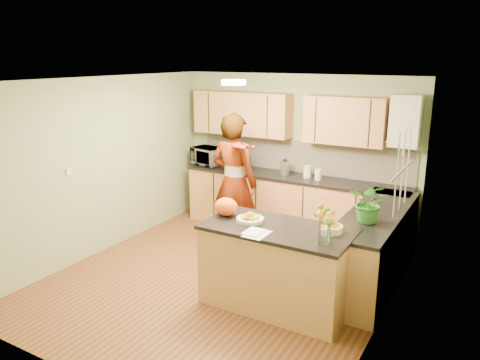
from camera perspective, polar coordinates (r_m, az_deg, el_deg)
The scene contains 28 objects.
floor at distance 6.15m, azimuth -2.16°, elevation -11.89°, with size 4.50×4.50×0.00m, color #5A2E19.
ceiling at distance 5.49m, azimuth -2.42°, elevation 12.07°, with size 4.00×4.50×0.02m, color silver.
wall_back at distance 7.64m, azimuth 6.77°, elevation 3.33°, with size 4.00×0.02×2.50m, color #8AA374.
wall_front at distance 4.08m, azimuth -19.56°, elevation -7.92°, with size 4.00×0.02×2.50m, color #8AA374.
wall_left at distance 6.94m, azimuth -16.40°, elevation 1.64°, with size 0.02×4.50×2.50m, color #8AA374.
wall_right at distance 4.97m, azimuth 17.68°, elevation -3.66°, with size 0.02×4.50×2.50m, color #8AA374.
back_counter at distance 7.53m, azimuth 6.38°, elevation -2.96°, with size 3.64×0.62×0.94m.
right_counter at distance 6.07m, azimuth 16.12°, elevation -7.96°, with size 0.62×2.24×0.94m.
splashback at distance 7.60m, azimuth 7.41°, elevation 2.86°, with size 3.60×0.02×0.52m, color beige.
upper_cabinets at distance 7.46m, azimuth 5.14°, elevation 7.77°, with size 3.20×0.34×0.70m.
boiler at distance 6.89m, azimuth 19.56°, elevation 6.78°, with size 0.40×0.30×0.86m.
window_right at distance 5.46m, azimuth 19.26°, elevation 1.13°, with size 0.01×1.30×1.05m.
light_switch at distance 6.53m, azimuth -20.11°, elevation 0.98°, with size 0.02×0.09×0.09m, color silver.
ceiling_lamp at distance 5.75m, azimuth -0.78°, elevation 11.82°, with size 0.30×0.30×0.07m.
peninsula_island at distance 5.36m, azimuth 4.54°, elevation -10.48°, with size 1.65×0.85×0.95m.
fruit_dish at distance 5.31m, azimuth 1.24°, elevation -4.64°, with size 0.31×0.31×0.11m.
orange_bowl at distance 5.10m, azimuth 11.01°, elevation -5.58°, with size 0.25×0.25×0.15m.
flower_vase at distance 4.70m, azimuth 10.40°, elevation -4.07°, with size 0.26×0.26×0.47m.
orange_bag at distance 5.50m, azimuth -1.71°, elevation -3.27°, with size 0.28×0.24×0.21m, color #F95514.
papers at distance 4.97m, azimuth 2.10°, elevation -6.56°, with size 0.22×0.30×0.01m, color white.
violinist at distance 6.73m, azimuth -0.73°, elevation -0.31°, with size 0.73×0.48×2.01m, color #DFA388.
violin at distance 6.31m, azimuth -0.21°, elevation 4.27°, with size 0.62×0.25×0.12m, color #4C0E04, non-canonical shape.
microwave at distance 8.11m, azimuth -3.95°, elevation 2.93°, with size 0.55×0.37×0.30m, color silver.
blue_box at distance 7.77m, azimuth 0.14°, elevation 2.11°, with size 0.27×0.20×0.22m, color navy.
kettle at distance 7.44m, azimuth 5.47°, elevation 1.57°, with size 0.16×0.16×0.30m.
jar_cream at distance 7.31m, azimuth 8.24°, elevation 1.01°, with size 0.12×0.12×0.19m, color beige.
jar_white at distance 7.20m, azimuth 9.53°, elevation 0.66°, with size 0.11×0.11×0.17m, color silver.
potted_plant at distance 5.45m, azimuth 15.56°, elevation -2.66°, with size 0.43×0.37×0.47m, color #2F7527.
Camera 1 is at (2.94, -4.63, 2.77)m, focal length 35.00 mm.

